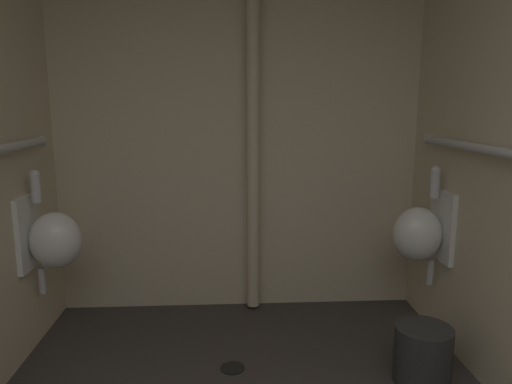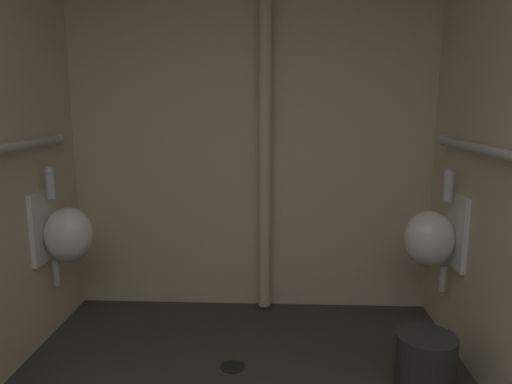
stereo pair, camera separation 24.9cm
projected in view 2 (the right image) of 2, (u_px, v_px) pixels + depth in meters
wall_back at (251, 119)px, 3.32m from camera, size 2.66×0.06×2.73m
urinal_left_far at (65, 233)px, 2.93m from camera, size 0.32×0.30×0.76m
urinal_right_mid at (433, 237)px, 2.84m from camera, size 0.32×0.30×0.76m
standpipe_back_wall at (265, 119)px, 3.21m from camera, size 0.09×0.09×2.68m
floor_drain at (233, 366)px, 2.69m from camera, size 0.14×0.14×0.01m
waste_bin at (426, 364)px, 2.44m from camera, size 0.30×0.30×0.31m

